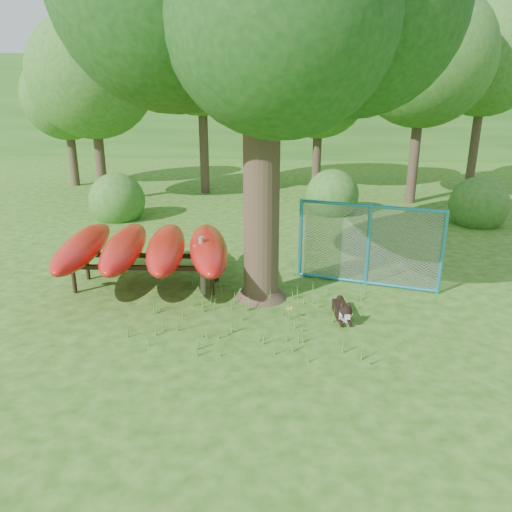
# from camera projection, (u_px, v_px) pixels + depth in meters

# --- Properties ---
(ground) EXTENTS (80.00, 80.00, 0.00)m
(ground) POSITION_uv_depth(u_px,v_px,m) (238.00, 330.00, 8.86)
(ground) COLOR #255410
(ground) RESTS_ON ground
(wooden_post) EXTENTS (0.33, 0.20, 1.25)m
(wooden_post) POSITION_uv_depth(u_px,v_px,m) (202.00, 264.00, 10.21)
(wooden_post) COLOR #6D6552
(wooden_post) RESTS_ON ground
(kayak_rack) EXTENTS (4.05, 3.59, 1.16)m
(kayak_rack) POSITION_uv_depth(u_px,v_px,m) (145.00, 248.00, 10.52)
(kayak_rack) COLOR black
(kayak_rack) RESTS_ON ground
(husky_dog) EXTENTS (0.34, 1.00, 0.44)m
(husky_dog) POSITION_uv_depth(u_px,v_px,m) (343.00, 311.00, 9.26)
(husky_dog) COLOR black
(husky_dog) RESTS_ON ground
(fence_section) EXTENTS (2.99, 0.84, 2.99)m
(fence_section) POSITION_uv_depth(u_px,v_px,m) (368.00, 245.00, 10.65)
(fence_section) COLOR teal
(fence_section) RESTS_ON ground
(wildflower_clump) EXTENTS (0.12, 0.10, 0.25)m
(wildflower_clump) POSITION_uv_depth(u_px,v_px,m) (290.00, 310.00, 9.22)
(wildflower_clump) COLOR #46882C
(wildflower_clump) RESTS_ON ground
(bg_tree_a) EXTENTS (4.40, 4.40, 6.70)m
(bg_tree_a) POSITION_uv_depth(u_px,v_px,m) (92.00, 76.00, 17.48)
(bg_tree_a) COLOR #3A2C1F
(bg_tree_a) RESTS_ON ground
(bg_tree_b) EXTENTS (5.20, 5.20, 8.22)m
(bg_tree_b) POSITION_uv_depth(u_px,v_px,m) (201.00, 45.00, 18.66)
(bg_tree_b) COLOR #3A2C1F
(bg_tree_b) RESTS_ON ground
(bg_tree_c) EXTENTS (4.00, 4.00, 6.12)m
(bg_tree_c) POSITION_uv_depth(u_px,v_px,m) (319.00, 87.00, 19.65)
(bg_tree_c) COLOR #3A2C1F
(bg_tree_c) RESTS_ON ground
(bg_tree_d) EXTENTS (4.80, 4.80, 7.50)m
(bg_tree_d) POSITION_uv_depth(u_px,v_px,m) (424.00, 57.00, 17.11)
(bg_tree_d) COLOR #3A2C1F
(bg_tree_d) RESTS_ON ground
(bg_tree_e) EXTENTS (4.60, 4.60, 7.55)m
(bg_tree_e) POSITION_uv_depth(u_px,v_px,m) (486.00, 57.00, 19.60)
(bg_tree_e) COLOR #3A2C1F
(bg_tree_e) RESTS_ON ground
(bg_tree_f) EXTENTS (3.60, 3.60, 5.55)m
(bg_tree_f) POSITION_uv_depth(u_px,v_px,m) (66.00, 97.00, 20.79)
(bg_tree_f) COLOR #3A2C1F
(bg_tree_f) RESTS_ON ground
(shrub_left) EXTENTS (1.80, 1.80, 1.80)m
(shrub_left) POSITION_uv_depth(u_px,v_px,m) (119.00, 218.00, 16.42)
(shrub_left) COLOR #2B611F
(shrub_left) RESTS_ON ground
(shrub_right) EXTENTS (1.80, 1.80, 1.80)m
(shrub_right) POSITION_uv_depth(u_px,v_px,m) (476.00, 224.00, 15.77)
(shrub_right) COLOR #2B611F
(shrub_right) RESTS_ON ground
(shrub_mid) EXTENTS (1.80, 1.80, 1.80)m
(shrub_mid) POSITION_uv_depth(u_px,v_px,m) (331.00, 213.00, 17.15)
(shrub_mid) COLOR #2B611F
(shrub_mid) RESTS_ON ground
(wooded_hillside) EXTENTS (80.00, 12.00, 6.00)m
(wooded_hillside) POSITION_uv_depth(u_px,v_px,m) (293.00, 104.00, 34.28)
(wooded_hillside) COLOR #2B611F
(wooded_hillside) RESTS_ON ground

